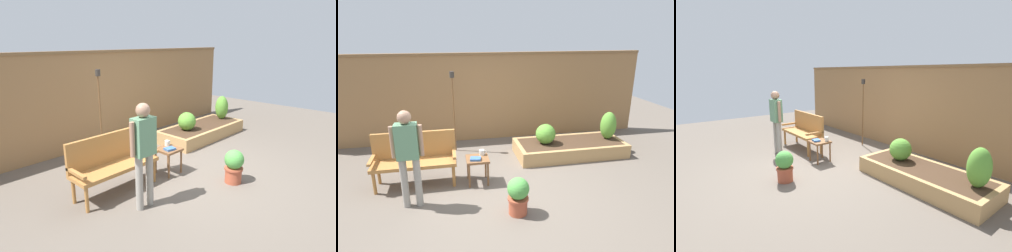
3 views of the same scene
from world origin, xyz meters
The scene contains 12 objects.
ground_plane centered at (0.00, 0.00, 0.00)m, with size 14.00×14.00×0.00m, color #60564C.
fence_back centered at (0.00, 2.60, 1.09)m, with size 8.40×0.14×2.16m.
garden_bench centered at (-1.40, 0.55, 0.54)m, with size 1.44×0.48×0.94m.
side_table centered at (-0.31, 0.33, 0.40)m, with size 0.40×0.40×0.48m.
cup_on_table centered at (-0.21, 0.45, 0.53)m, with size 0.13×0.09×0.10m.
book_on_table centered at (-0.35, 0.26, 0.50)m, with size 0.18×0.14×0.04m, color #38609E.
potted_boxwood centered at (0.18, -0.74, 0.31)m, with size 0.33×0.33×0.59m.
raised_planter_bed centered at (1.84, 1.19, 0.15)m, with size 2.40×1.00×0.30m.
shrub_near_bench centered at (1.27, 1.21, 0.52)m, with size 0.43×0.43×0.43m.
shrub_far_corner centered at (2.75, 1.21, 0.61)m, with size 0.35×0.35×0.62m.
tiki_torch centered at (-0.65, 1.93, 1.23)m, with size 0.10×0.10×1.82m.
person_by_bench centered at (-1.40, -0.21, 0.93)m, with size 0.47×0.20×1.56m.
Camera 3 is at (4.20, -2.46, 2.01)m, focal length 26.04 mm.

